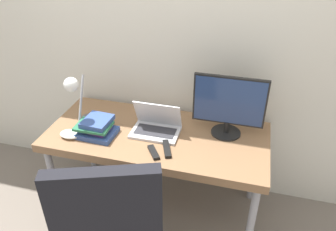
{
  "coord_description": "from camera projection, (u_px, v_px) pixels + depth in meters",
  "views": [
    {
      "loc": [
        0.57,
        -1.45,
        2.01
      ],
      "look_at": [
        0.09,
        0.31,
        0.89
      ],
      "focal_mm": 35.0,
      "sensor_mm": 36.0,
      "label": 1
    }
  ],
  "objects": [
    {
      "name": "wall_back",
      "position": [
        172.0,
        32.0,
        2.31
      ],
      "size": [
        8.0,
        0.05,
        2.6
      ],
      "color": "beige",
      "rests_on": "ground_plane"
    },
    {
      "name": "desk",
      "position": [
        157.0,
        140.0,
        2.32
      ],
      "size": [
        1.53,
        0.69,
        0.71
      ],
      "color": "brown",
      "rests_on": "ground_plane"
    },
    {
      "name": "laptop",
      "position": [
        156.0,
        126.0,
        2.28
      ],
      "size": [
        0.33,
        0.22,
        0.22
      ],
      "color": "silver",
      "rests_on": "desk"
    },
    {
      "name": "monitor",
      "position": [
        229.0,
        105.0,
        2.17
      ],
      "size": [
        0.48,
        0.2,
        0.43
      ],
      "color": "black",
      "rests_on": "desk"
    },
    {
      "name": "desk_lamp",
      "position": [
        76.0,
        93.0,
        2.19
      ],
      "size": [
        0.12,
        0.27,
        0.41
      ],
      "color": "#4C4C51",
      "rests_on": "desk"
    },
    {
      "name": "office_chair",
      "position": [
        112.0,
        230.0,
        1.71
      ],
      "size": [
        0.68,
        0.66,
        1.11
      ],
      "color": "black",
      "rests_on": "ground_plane"
    },
    {
      "name": "book_stack",
      "position": [
        96.0,
        128.0,
        2.24
      ],
      "size": [
        0.27,
        0.22,
        0.12
      ],
      "color": "#334C8C",
      "rests_on": "desk"
    },
    {
      "name": "tv_remote",
      "position": [
        154.0,
        152.0,
        2.08
      ],
      "size": [
        0.11,
        0.14,
        0.02
      ],
      "color": "black",
      "rests_on": "desk"
    },
    {
      "name": "media_remote",
      "position": [
        167.0,
        149.0,
        2.11
      ],
      "size": [
        0.1,
        0.18,
        0.02
      ],
      "color": "black",
      "rests_on": "desk"
    },
    {
      "name": "game_controller",
      "position": [
        71.0,
        134.0,
        2.24
      ],
      "size": [
        0.15,
        0.11,
        0.04
      ],
      "color": "white",
      "rests_on": "desk"
    }
  ]
}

